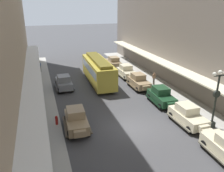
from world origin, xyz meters
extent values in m
plane|color=#424244|center=(0.00, 0.00, 0.00)|extent=(200.00, 200.00, 0.00)
cube|color=#A8A59E|center=(-7.50, 0.00, 0.07)|extent=(3.00, 60.00, 0.15)
cube|color=#A8A59E|center=(7.50, 0.00, 0.07)|extent=(3.00, 60.00, 0.15)
cube|color=white|center=(-8.10, 0.00, 3.00)|extent=(1.80, 54.00, 0.16)
cube|color=beige|center=(8.10, 0.00, 3.00)|extent=(1.80, 54.00, 0.16)
cube|color=#997F5B|center=(-4.77, 1.27, 0.74)|extent=(1.85, 3.96, 0.80)
cube|color=#997F5B|center=(-4.76, 1.52, 1.49)|extent=(1.51, 1.76, 0.70)
cube|color=#8C9EA8|center=(-4.76, 1.52, 1.49)|extent=(1.43, 1.72, 0.42)
cube|color=#997F5B|center=(-4.85, -0.86, 0.79)|extent=(0.95, 0.40, 0.52)
cube|color=#4C3F2D|center=(-3.82, 1.23, 0.42)|extent=(0.38, 3.52, 0.12)
cube|color=#4C3F2D|center=(-5.72, 1.31, 0.42)|extent=(0.38, 3.52, 0.12)
cylinder|color=black|center=(-4.02, -0.12, 0.34)|extent=(0.25, 0.69, 0.68)
cylinder|color=black|center=(-5.63, -0.06, 0.34)|extent=(0.25, 0.69, 0.68)
cylinder|color=black|center=(-3.91, 2.60, 0.34)|extent=(0.25, 0.69, 0.68)
cylinder|color=black|center=(-5.52, 2.67, 0.34)|extent=(0.25, 0.69, 0.68)
cube|color=#997F5B|center=(4.62, 19.42, 0.74)|extent=(1.70, 3.90, 0.80)
cube|color=#997F5B|center=(4.62, 19.17, 1.49)|extent=(1.44, 1.70, 0.70)
cube|color=#8C9EA8|center=(4.62, 19.17, 1.49)|extent=(1.37, 1.67, 0.42)
cube|color=#997F5B|center=(4.62, 21.55, 0.79)|extent=(0.94, 0.36, 0.52)
cube|color=#4C3F2D|center=(3.67, 19.42, 0.42)|extent=(0.24, 3.51, 0.12)
cube|color=#4C3F2D|center=(5.57, 19.42, 0.42)|extent=(0.24, 3.51, 0.12)
cylinder|color=black|center=(3.81, 20.78, 0.34)|extent=(0.22, 0.68, 0.68)
cylinder|color=black|center=(5.43, 20.78, 0.34)|extent=(0.22, 0.68, 0.68)
cylinder|color=black|center=(3.81, 18.05, 0.34)|extent=(0.22, 0.68, 0.68)
cylinder|color=black|center=(5.43, 18.05, 0.34)|extent=(0.22, 0.68, 0.68)
cube|color=slate|center=(-4.58, 11.56, 0.74)|extent=(1.77, 3.93, 0.80)
cube|color=slate|center=(-4.57, 11.31, 1.49)|extent=(1.47, 1.72, 0.70)
cube|color=#8C9EA8|center=(-4.57, 11.31, 1.49)|extent=(1.40, 1.69, 0.42)
cube|color=slate|center=(-4.61, 13.69, 0.79)|extent=(0.94, 0.38, 0.52)
cube|color=#393A3D|center=(-5.53, 11.54, 0.42)|extent=(0.30, 3.51, 0.12)
cube|color=#393A3D|center=(-3.63, 11.58, 0.42)|extent=(0.30, 3.51, 0.12)
cylinder|color=black|center=(-5.41, 12.91, 0.34)|extent=(0.23, 0.68, 0.68)
cylinder|color=black|center=(-3.79, 12.94, 0.34)|extent=(0.23, 0.68, 0.68)
cylinder|color=black|center=(-5.36, 10.18, 0.34)|extent=(0.23, 0.68, 0.68)
cylinder|color=black|center=(-3.75, 10.21, 0.34)|extent=(0.23, 0.68, 0.68)
cube|color=#193D23|center=(4.84, 3.70, 0.74)|extent=(1.84, 3.96, 0.80)
cube|color=#193D23|center=(4.85, 3.95, 1.49)|extent=(1.50, 1.75, 0.70)
cube|color=#8C9EA8|center=(4.85, 3.95, 1.49)|extent=(1.43, 1.71, 0.42)
cube|color=#193D23|center=(4.77, 1.57, 0.79)|extent=(0.95, 0.39, 0.52)
cube|color=black|center=(5.79, 3.66, 0.42)|extent=(0.37, 3.52, 0.12)
cube|color=black|center=(3.89, 3.73, 0.42)|extent=(0.37, 3.52, 0.12)
cylinder|color=black|center=(5.60, 2.30, 0.34)|extent=(0.24, 0.69, 0.68)
cylinder|color=black|center=(3.99, 2.36, 0.34)|extent=(0.24, 0.69, 0.68)
cylinder|color=black|center=(5.70, 5.03, 0.34)|extent=(0.24, 0.69, 0.68)
cylinder|color=black|center=(4.09, 5.09, 0.34)|extent=(0.24, 0.69, 0.68)
cube|color=beige|center=(4.65, -3.81, 0.79)|extent=(0.95, 0.40, 0.52)
cube|color=#6D6856|center=(3.61, -5.90, 0.42)|extent=(0.39, 3.52, 0.12)
cylinder|color=black|center=(3.81, -4.54, 0.34)|extent=(0.25, 0.69, 0.68)
cylinder|color=black|center=(5.43, -4.61, 0.34)|extent=(0.25, 0.69, 0.68)
cube|color=beige|center=(4.67, 13.56, 0.74)|extent=(1.75, 3.92, 0.80)
cube|color=beige|center=(4.66, 13.81, 1.49)|extent=(1.46, 1.72, 0.70)
cube|color=#8C9EA8|center=(4.66, 13.81, 1.49)|extent=(1.39, 1.68, 0.42)
cube|color=beige|center=(4.70, 11.43, 0.79)|extent=(0.94, 0.37, 0.52)
cube|color=#6D6856|center=(5.62, 13.57, 0.42)|extent=(0.29, 3.51, 0.12)
cube|color=#6D6856|center=(3.72, 13.54, 0.42)|extent=(0.29, 3.51, 0.12)
cylinder|color=black|center=(5.49, 12.20, 0.34)|extent=(0.23, 0.68, 0.68)
cylinder|color=black|center=(3.88, 12.18, 0.34)|extent=(0.23, 0.68, 0.68)
cylinder|color=black|center=(5.45, 14.93, 0.34)|extent=(0.23, 0.68, 0.68)
cylinder|color=black|center=(3.84, 14.91, 0.34)|extent=(0.23, 0.68, 0.68)
cube|color=beige|center=(4.81, -1.04, 0.74)|extent=(1.72, 3.91, 0.80)
cube|color=beige|center=(4.81, -0.79, 1.49)|extent=(1.45, 1.71, 0.70)
cube|color=#8C9EA8|center=(4.81, -0.79, 1.49)|extent=(1.38, 1.67, 0.42)
cube|color=beige|center=(4.82, -3.17, 0.79)|extent=(0.94, 0.36, 0.52)
cube|color=#6D6856|center=(5.76, -1.03, 0.42)|extent=(0.26, 3.51, 0.12)
cube|color=#6D6856|center=(3.86, -1.04, 0.42)|extent=(0.26, 3.51, 0.12)
cylinder|color=black|center=(5.63, -2.40, 0.34)|extent=(0.22, 0.68, 0.68)
cylinder|color=black|center=(4.01, -2.41, 0.34)|extent=(0.22, 0.68, 0.68)
cylinder|color=black|center=(5.61, 0.33, 0.34)|extent=(0.22, 0.68, 0.68)
cylinder|color=black|center=(4.00, 0.32, 0.34)|extent=(0.22, 0.68, 0.68)
cube|color=#997F5B|center=(4.54, 8.90, 0.74)|extent=(1.71, 3.90, 0.80)
cube|color=#997F5B|center=(4.54, 9.15, 1.49)|extent=(1.44, 1.70, 0.70)
cube|color=#8C9EA8|center=(4.54, 9.15, 1.49)|extent=(1.37, 1.67, 0.42)
cube|color=#997F5B|center=(4.54, 6.77, 0.79)|extent=(0.94, 0.36, 0.52)
cube|color=#4C3F2D|center=(5.49, 8.90, 0.42)|extent=(0.25, 3.51, 0.12)
cube|color=#4C3F2D|center=(3.59, 8.90, 0.42)|extent=(0.25, 3.51, 0.12)
cylinder|color=black|center=(5.35, 7.54, 0.34)|extent=(0.22, 0.68, 0.68)
cylinder|color=black|center=(3.73, 7.54, 0.34)|extent=(0.22, 0.68, 0.68)
cylinder|color=black|center=(5.34, 10.27, 0.34)|extent=(0.22, 0.68, 0.68)
cylinder|color=black|center=(3.73, 10.27, 0.34)|extent=(0.22, 0.68, 0.68)
cube|color=gold|center=(0.11, 12.28, 1.75)|extent=(2.74, 9.66, 2.70)
cube|color=brown|center=(0.11, 12.28, 3.28)|extent=(1.71, 8.67, 0.36)
cube|color=#8C9EA8|center=(0.11, 12.28, 2.22)|extent=(2.74, 8.89, 0.95)
cube|color=black|center=(0.18, 15.16, 0.20)|extent=(2.03, 1.25, 0.40)
cube|color=black|center=(0.04, 9.40, 0.20)|extent=(2.03, 1.25, 0.40)
cube|color=black|center=(6.40, -2.28, 0.40)|extent=(0.44, 0.44, 0.50)
cylinder|color=black|center=(6.40, -2.28, 2.75)|extent=(0.16, 0.16, 4.20)
cube|color=black|center=(6.40, -2.28, 4.85)|extent=(1.10, 0.10, 0.10)
sphere|color=white|center=(5.85, -2.28, 5.03)|extent=(0.32, 0.32, 0.32)
sphere|color=white|center=(6.40, -2.28, 5.13)|extent=(0.36, 0.36, 0.36)
cylinder|color=black|center=(6.40, -2.28, 3.25)|extent=(0.64, 0.18, 0.64)
cylinder|color=silver|center=(6.40, -2.18, 3.25)|extent=(0.56, 0.02, 0.56)
cylinder|color=#B21E19|center=(-6.35, 2.38, 0.50)|extent=(0.24, 0.24, 0.70)
sphere|color=#B21E19|center=(-6.35, 2.38, 0.87)|extent=(0.20, 0.20, 0.20)
cylinder|color=#4C4238|center=(6.83, 9.19, 0.57)|extent=(0.24, 0.24, 0.85)
cube|color=#8C6647|center=(6.83, 9.19, 1.28)|extent=(0.36, 0.22, 0.56)
sphere|color=#9E7051|center=(6.83, 9.19, 1.68)|extent=(0.22, 0.22, 0.22)
cylinder|color=#2D2D33|center=(-7.23, 19.96, 0.57)|extent=(0.24, 0.24, 0.85)
cube|color=#3F598C|center=(-7.23, 19.96, 1.28)|extent=(0.36, 0.22, 0.56)
sphere|color=brown|center=(-7.23, 19.96, 1.68)|extent=(0.22, 0.22, 0.22)
cylinder|color=black|center=(-7.23, 19.96, 1.80)|extent=(0.28, 0.28, 0.04)
camera|label=1|loc=(-7.27, -16.31, 10.38)|focal=36.86mm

